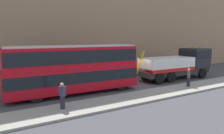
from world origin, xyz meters
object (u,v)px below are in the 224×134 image
(recovery_tow_truck, at_px, (178,64))
(pedestrian_onlooker, at_px, (62,96))
(pedestrian_bystander, at_px, (189,78))
(double_decker_bus, at_px, (75,67))

(recovery_tow_truck, relative_size, pedestrian_onlooker, 5.95)
(recovery_tow_truck, height_order, pedestrian_bystander, recovery_tow_truck)
(pedestrian_onlooker, xyz_separation_m, pedestrian_bystander, (12.13, 0.01, 0.00))
(double_decker_bus, bearing_deg, recovery_tow_truck, 1.81)
(pedestrian_bystander, bearing_deg, recovery_tow_truck, -78.74)
(double_decker_bus, xyz_separation_m, pedestrian_onlooker, (-2.30, -3.65, -1.25))
(double_decker_bus, relative_size, pedestrian_bystander, 6.50)
(pedestrian_onlooker, relative_size, pedestrian_bystander, 1.00)
(pedestrian_onlooker, bearing_deg, pedestrian_bystander, -22.47)
(pedestrian_onlooker, height_order, pedestrian_bystander, same)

